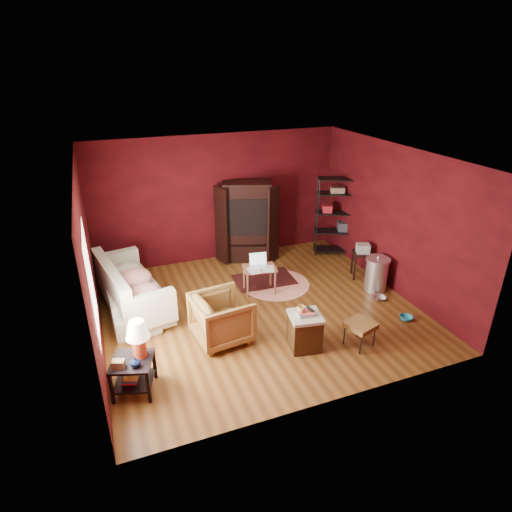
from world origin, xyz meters
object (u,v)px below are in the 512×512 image
(side_table, at_px, (135,350))
(hamper, at_px, (305,331))
(sofa, at_px, (129,294))
(laptop_desk, at_px, (259,270))
(armchair, at_px, (222,316))
(wire_shelving, at_px, (336,213))
(tv_armoire, at_px, (247,220))

(side_table, xyz_separation_m, hamper, (2.57, 0.01, -0.33))
(sofa, height_order, hamper, sofa)
(hamper, bearing_deg, laptop_desk, 90.28)
(armchair, distance_m, wire_shelving, 4.22)
(tv_armoire, bearing_deg, side_table, -110.75)
(armchair, bearing_deg, tv_armoire, -33.98)
(laptop_desk, bearing_deg, sofa, -175.05)
(hamper, distance_m, laptop_desk, 1.93)
(wire_shelving, bearing_deg, laptop_desk, -131.42)
(hamper, relative_size, laptop_desk, 0.89)
(sofa, relative_size, hamper, 2.75)
(sofa, bearing_deg, laptop_desk, -96.53)
(armchair, bearing_deg, laptop_desk, -49.12)
(sofa, height_order, wire_shelving, wire_shelving)
(sofa, relative_size, side_table, 1.77)
(armchair, height_order, hamper, armchair)
(armchair, height_order, tv_armoire, tv_armoire)
(side_table, relative_size, hamper, 1.56)
(sofa, relative_size, laptop_desk, 2.44)
(side_table, xyz_separation_m, tv_armoire, (2.87, 3.48, 0.30))
(armchair, bearing_deg, wire_shelving, -62.35)
(sofa, relative_size, tv_armoire, 1.05)
(laptop_desk, relative_size, wire_shelving, 0.43)
(armchair, xyz_separation_m, side_table, (-1.42, -0.69, 0.20))
(side_table, height_order, hamper, side_table)
(side_table, bearing_deg, sofa, 87.09)
(hamper, height_order, wire_shelving, wire_shelving)
(sofa, bearing_deg, armchair, -139.62)
(wire_shelving, bearing_deg, sofa, -145.67)
(laptop_desk, height_order, tv_armoire, tv_armoire)
(sofa, xyz_separation_m, hamper, (2.46, -2.08, -0.06))
(hamper, distance_m, wire_shelving, 3.87)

